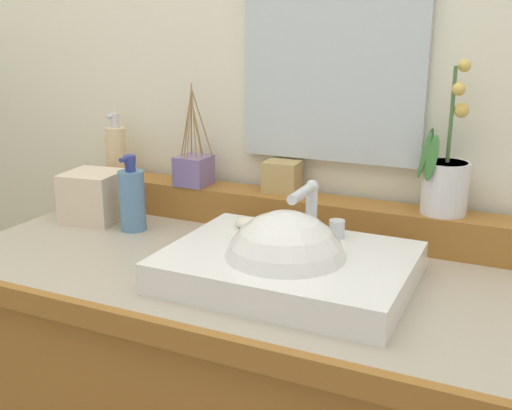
# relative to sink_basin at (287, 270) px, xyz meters

# --- Properties ---
(wall_back) EXTENTS (3.11, 0.20, 2.58)m
(wall_back) POSITION_rel_sink_basin_xyz_m (-0.14, 0.47, 0.42)
(wall_back) COLOR silver
(wall_back) RESTS_ON ground
(back_ledge) EXTENTS (1.10, 0.10, 0.08)m
(back_ledge) POSITION_rel_sink_basin_xyz_m (-0.14, 0.30, 0.02)
(back_ledge) COLOR #986126
(back_ledge) RESTS_ON vanity_cabinet
(sink_basin) EXTENTS (0.45, 0.34, 0.27)m
(sink_basin) POSITION_rel_sink_basin_xyz_m (0.00, 0.00, 0.00)
(sink_basin) COLOR white
(sink_basin) RESTS_ON vanity_cabinet
(soap_bar) EXTENTS (0.07, 0.04, 0.02)m
(soap_bar) POSITION_rel_sink_basin_xyz_m (-0.13, 0.10, 0.04)
(soap_bar) COLOR beige
(soap_bar) RESTS_ON sink_basin
(potted_plant) EXTENTS (0.12, 0.11, 0.32)m
(potted_plant) POSITION_rel_sink_basin_xyz_m (0.23, 0.30, 0.13)
(potted_plant) COLOR silver
(potted_plant) RESTS_ON back_ledge
(soap_dispenser) EXTENTS (0.05, 0.06, 0.16)m
(soap_dispenser) POSITION_rel_sink_basin_xyz_m (-0.62, 0.30, 0.13)
(soap_dispenser) COLOR beige
(soap_dispenser) RESTS_ON back_ledge
(reed_diffuser) EXTENTS (0.08, 0.09, 0.25)m
(reed_diffuser) POSITION_rel_sink_basin_xyz_m (-0.37, 0.29, 0.10)
(reed_diffuser) COLOR slate
(reed_diffuser) RESTS_ON back_ledge
(trinket_box) EXTENTS (0.08, 0.07, 0.08)m
(trinket_box) POSITION_rel_sink_basin_xyz_m (-0.14, 0.31, 0.10)
(trinket_box) COLOR tan
(trinket_box) RESTS_ON back_ledge
(lotion_bottle) EXTENTS (0.06, 0.06, 0.18)m
(lotion_bottle) POSITION_rel_sink_basin_xyz_m (-0.45, 0.14, 0.05)
(lotion_bottle) COLOR #557EA8
(lotion_bottle) RESTS_ON vanity_cabinet
(tissue_box) EXTENTS (0.15, 0.15, 0.12)m
(tissue_box) POSITION_rel_sink_basin_xyz_m (-0.58, 0.16, 0.03)
(tissue_box) COLOR beige
(tissue_box) RESTS_ON vanity_cabinet
(mirror) EXTENTS (0.43, 0.02, 0.61)m
(mirror) POSITION_rel_sink_basin_xyz_m (-0.04, 0.35, 0.45)
(mirror) COLOR silver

